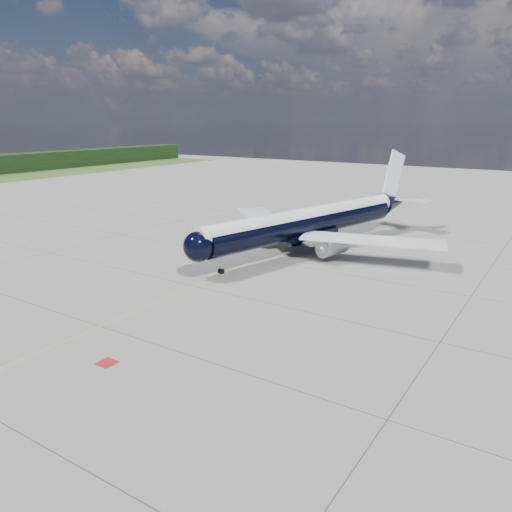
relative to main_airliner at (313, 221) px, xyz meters
The scene contains 4 objects.
ground 7.64m from the main_airliner, 131.88° to the right, with size 320.00×320.00×0.00m, color gray.
taxiway_centerline 11.33m from the main_airliner, 113.03° to the right, with size 0.16×160.00×0.01m, color yellow.
red_marking 44.84m from the main_airliner, 86.46° to the right, with size 1.60×1.60×0.01m, color maroon.
main_airliner is the anchor object (origin of this frame).
Camera 1 is at (39.00, -35.75, 20.43)m, focal length 35.00 mm.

